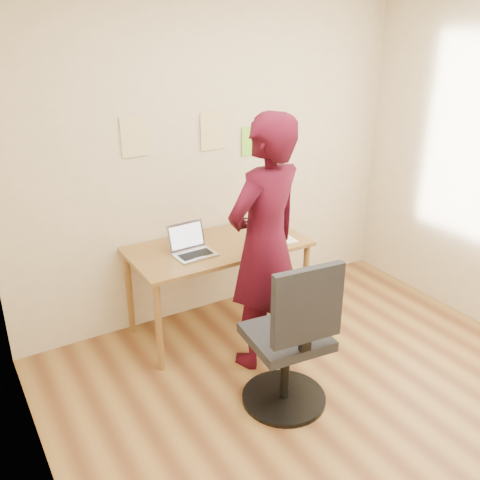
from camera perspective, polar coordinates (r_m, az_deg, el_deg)
room at (r=3.03m, az=13.12°, el=1.84°), size 3.58×3.58×2.78m
desk at (r=4.23m, az=-2.34°, el=-1.61°), size 1.40×0.70×0.74m
laptop at (r=4.04m, az=-5.19°, el=-0.79°), size 0.32×0.28×0.22m
paper_sheet at (r=4.33m, az=4.27°, el=0.23°), size 0.20×0.28×0.00m
phone at (r=4.18m, az=1.64°, el=-0.55°), size 0.11×0.15×0.01m
wall_note_left at (r=4.06m, az=-11.18°, el=10.79°), size 0.21×0.00×0.30m
wall_note_mid at (r=4.32m, az=-2.95°, el=11.55°), size 0.21×0.00×0.30m
wall_note_right at (r=4.53m, az=1.21°, el=10.52°), size 0.18×0.00×0.24m
office_chair at (r=3.47m, az=5.51°, el=-11.29°), size 0.57×0.57×1.09m
person at (r=3.73m, az=2.66°, el=-0.51°), size 0.77×0.60×1.85m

